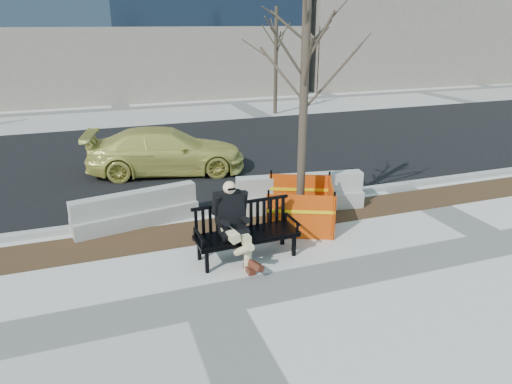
% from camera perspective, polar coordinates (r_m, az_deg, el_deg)
% --- Properties ---
extents(ground, '(120.00, 120.00, 0.00)m').
position_cam_1_polar(ground, '(7.87, -5.63, -13.00)').
color(ground, beige).
rests_on(ground, ground).
extents(mulch_strip, '(40.00, 1.20, 0.02)m').
position_cam_1_polar(mulch_strip, '(10.10, -9.29, -5.19)').
color(mulch_strip, '#47301C').
rests_on(mulch_strip, ground).
extents(asphalt_street, '(60.00, 10.40, 0.01)m').
position_cam_1_polar(asphalt_street, '(15.88, -13.51, 4.04)').
color(asphalt_street, black).
rests_on(asphalt_street, ground).
extents(curb, '(60.00, 0.25, 0.12)m').
position_cam_1_polar(curb, '(10.94, -10.24, -2.89)').
color(curb, '#9E9B93').
rests_on(curb, ground).
extents(bench, '(2.04, 0.81, 1.07)m').
position_cam_1_polar(bench, '(9.07, -1.12, -8.05)').
color(bench, black).
rests_on(bench, ground).
extents(seated_man, '(0.71, 1.14, 1.56)m').
position_cam_1_polar(seated_man, '(9.04, -2.87, -8.19)').
color(seated_man, black).
rests_on(seated_man, ground).
extents(tree_fence, '(2.82, 2.82, 5.36)m').
position_cam_1_polar(tree_fence, '(10.45, 5.35, -4.13)').
color(tree_fence, '#FF450B').
rests_on(tree_fence, ground).
extents(sedan, '(4.88, 2.72, 1.34)m').
position_cam_1_polar(sedan, '(14.27, -10.78, 2.39)').
color(sedan, '#CEC65A').
rests_on(sedan, ground).
extents(jersey_barrier_left, '(2.83, 1.06, 0.79)m').
position_cam_1_polar(jersey_barrier_left, '(10.78, -14.38, -3.92)').
color(jersey_barrier_left, '#9B9991').
rests_on(jersey_barrier_left, ground).
extents(jersey_barrier_right, '(3.13, 1.06, 0.88)m').
position_cam_1_polar(jersey_barrier_right, '(11.37, 5.35, -2.05)').
color(jersey_barrier_right, '#A9A69E').
rests_on(jersey_barrier_right, ground).
extents(far_tree_right, '(2.33, 2.33, 5.33)m').
position_cam_1_polar(far_tree_right, '(23.21, 2.36, 9.63)').
color(far_tree_right, '#403629').
rests_on(far_tree_right, ground).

